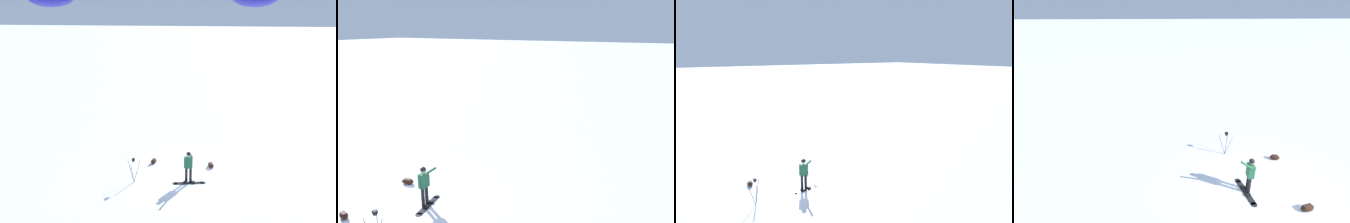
% 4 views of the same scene
% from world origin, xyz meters
% --- Properties ---
extents(ground_plane, '(300.00, 300.00, 0.00)m').
position_xyz_m(ground_plane, '(0.00, 0.00, 0.00)').
color(ground_plane, white).
extents(snowboarder, '(0.47, 0.66, 1.73)m').
position_xyz_m(snowboarder, '(-0.06, 0.72, 1.04)').
color(snowboarder, black).
rests_on(snowboarder, ground_plane).
extents(snowboard, '(1.70, 0.54, 0.10)m').
position_xyz_m(snowboard, '(-0.11, 0.81, 0.02)').
color(snowboard, black).
rests_on(snowboard, ground_plane).
extents(gear_bag_large, '(0.44, 0.64, 0.24)m').
position_xyz_m(gear_bag_large, '(-1.20, -1.32, 0.13)').
color(gear_bag_large, black).
rests_on(gear_bag_large, ground_plane).
extents(camera_tripod, '(0.66, 0.66, 1.35)m').
position_xyz_m(camera_tripod, '(2.74, 1.09, 0.96)').
color(camera_tripod, '#262628').
rests_on(camera_tripod, ground_plane).
extents(gear_bag_small, '(0.40, 0.54, 0.25)m').
position_xyz_m(gear_bag_small, '(2.12, -1.42, 0.13)').
color(gear_bag_small, black).
rests_on(gear_bag_small, ground_plane).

